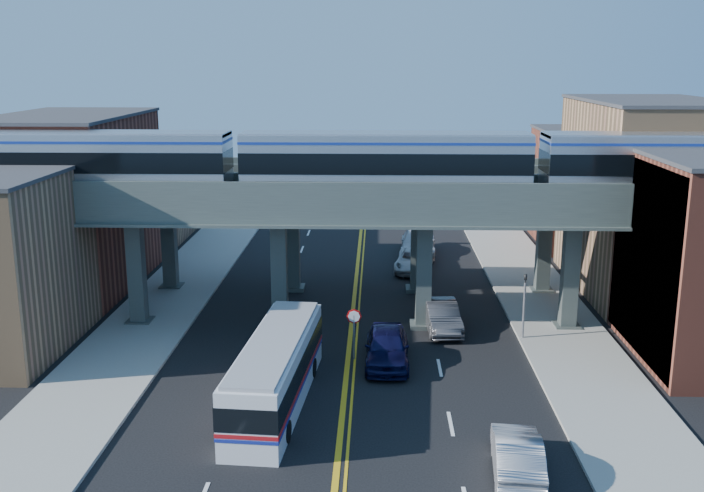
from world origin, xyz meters
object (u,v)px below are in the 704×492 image
(traffic_signal, at_px, (524,299))
(car_lane_c, at_px, (414,260))
(car_parked_curb, at_px, (517,455))
(transit_train, at_px, (385,162))
(car_lane_d, at_px, (418,242))
(car_lane_a, at_px, (387,347))
(car_lane_b, at_px, (442,316))
(transit_bus, at_px, (276,372))
(stop_sign, at_px, (354,326))

(traffic_signal, relative_size, car_lane_c, 0.78)
(car_parked_curb, bearing_deg, car_lane_c, -79.79)
(transit_train, distance_m, car_lane_d, 18.98)
(car_lane_c, height_order, car_lane_d, car_lane_d)
(car_lane_a, xyz_separation_m, car_parked_curb, (4.56, -10.43, -0.11))
(car_lane_c, xyz_separation_m, car_lane_d, (0.53, 4.84, 0.19))
(car_lane_c, bearing_deg, car_lane_a, -89.41)
(car_lane_b, bearing_deg, car_lane_a, -125.69)
(traffic_signal, xyz_separation_m, car_lane_d, (-4.65, 18.82, -1.38))
(transit_train, xyz_separation_m, car_lane_c, (2.21, 11.98, -8.54))
(transit_train, relative_size, car_lane_c, 9.00)
(transit_train, relative_size, traffic_signal, 11.57)
(traffic_signal, xyz_separation_m, transit_bus, (-12.12, -8.25, -0.85))
(transit_bus, bearing_deg, car_lane_c, -13.06)
(stop_sign, relative_size, car_lane_d, 0.42)
(transit_bus, xyz_separation_m, car_lane_c, (6.93, 22.22, -0.72))
(transit_train, height_order, stop_sign, transit_train)
(traffic_signal, relative_size, transit_bus, 0.37)
(transit_train, xyz_separation_m, car_lane_b, (3.19, -0.49, -8.46))
(stop_sign, distance_m, car_lane_c, 17.41)
(stop_sign, xyz_separation_m, transit_bus, (-3.22, -5.25, -0.31))
(transit_bus, distance_m, car_lane_a, 6.76)
(car_lane_a, xyz_separation_m, car_lane_b, (3.06, 5.08, -0.09))
(transit_train, relative_size, car_lane_b, 9.62)
(stop_sign, bearing_deg, traffic_signal, 18.63)
(traffic_signal, distance_m, car_lane_c, 14.99)
(car_lane_d, relative_size, car_parked_curb, 1.32)
(transit_train, relative_size, transit_bus, 4.27)
(transit_bus, relative_size, car_parked_curb, 2.31)
(transit_train, bearing_deg, car_lane_c, 79.54)
(stop_sign, bearing_deg, car_parked_curb, -60.59)
(traffic_signal, distance_m, car_lane_a, 8.21)
(traffic_signal, xyz_separation_m, car_lane_b, (-4.20, 1.51, -1.49))
(traffic_signal, distance_m, car_lane_b, 4.71)
(car_lane_a, bearing_deg, car_parked_curb, -65.66)
(transit_train, distance_m, transit_bus, 13.73)
(transit_bus, bearing_deg, car_lane_a, -41.77)
(transit_train, distance_m, car_lane_c, 14.88)
(car_lane_b, xyz_separation_m, car_lane_c, (-0.98, 12.46, -0.08))
(transit_train, distance_m, traffic_signal, 10.36)
(car_lane_a, height_order, car_lane_b, car_lane_a)
(traffic_signal, distance_m, car_lane_d, 19.43)
(stop_sign, distance_m, transit_bus, 6.16)
(stop_sign, relative_size, car_lane_a, 0.50)
(traffic_signal, xyz_separation_m, car_parked_curb, (-2.70, -14.00, -1.51))
(stop_sign, bearing_deg, car_lane_a, -19.17)
(car_lane_b, distance_m, car_parked_curb, 15.58)
(stop_sign, bearing_deg, car_lane_d, 78.99)
(car_lane_c, bearing_deg, stop_sign, -95.00)
(car_lane_a, distance_m, car_lane_c, 17.67)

